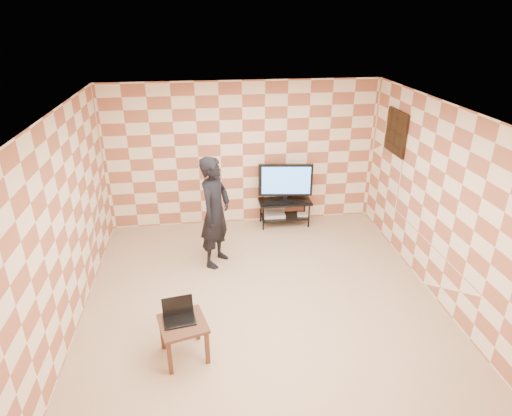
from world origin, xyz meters
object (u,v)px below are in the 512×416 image
Objects in this scene: tv_stand at (285,207)px; person at (215,212)px; side_table at (183,328)px; tv at (286,181)px.

tv_stand is 1.89m from person.
tv_stand is 0.55× the size of person.
tv_stand is 1.55× the size of side_table.
side_table is 0.35× the size of person.
tv reaches higher than side_table.
person reaches higher than tv.
person is at bearing 76.87° from side_table.
side_table is 2.17m from person.
tv_stand is 3.74m from side_table.
side_table is at bearing -119.39° from tv_stand.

